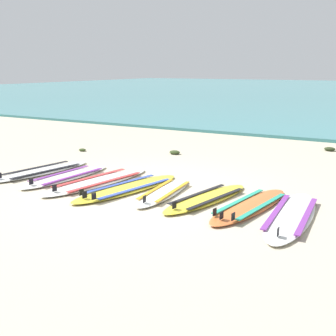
% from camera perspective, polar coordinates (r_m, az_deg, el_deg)
% --- Properties ---
extents(ground_plane, '(80.00, 80.00, 0.00)m').
position_cam_1_polar(ground_plane, '(7.35, -2.88, -3.37)').
color(ground_plane, '#C1B599').
extents(surfboard_0, '(1.04, 2.44, 0.18)m').
position_cam_1_polar(surfboard_0, '(9.09, -17.15, -0.41)').
color(surfboard_0, white).
rests_on(surfboard_0, ground).
extents(surfboard_1, '(0.77, 2.24, 0.18)m').
position_cam_1_polar(surfboard_1, '(8.51, -13.81, -1.13)').
color(surfboard_1, silver).
rests_on(surfboard_1, ground).
extents(surfboard_2, '(1.11, 2.61, 0.18)m').
position_cam_1_polar(surfboard_2, '(8.02, -9.62, -1.83)').
color(surfboard_2, silver).
rests_on(surfboard_2, ground).
extents(surfboard_3, '(1.19, 2.51, 0.18)m').
position_cam_1_polar(surfboard_3, '(7.51, -5.59, -2.78)').
color(surfboard_3, yellow).
rests_on(surfboard_3, ground).
extents(surfboard_4, '(0.59, 1.93, 0.18)m').
position_cam_1_polar(surfboard_4, '(7.24, -0.51, -3.34)').
color(surfboard_4, white).
rests_on(surfboard_4, ground).
extents(surfboard_5, '(1.01, 2.18, 0.18)m').
position_cam_1_polar(surfboard_5, '(6.93, 5.38, -4.19)').
color(surfboard_5, yellow).
rests_on(surfboard_5, ground).
extents(surfboard_6, '(0.94, 2.29, 0.18)m').
position_cam_1_polar(surfboard_6, '(6.67, 11.30, -5.13)').
color(surfboard_6, orange).
rests_on(surfboard_6, ground).
extents(surfboard_7, '(0.69, 2.44, 0.18)m').
position_cam_1_polar(surfboard_7, '(6.39, 16.68, -6.28)').
color(surfboard_7, white).
rests_on(surfboard_7, ground).
extents(seaweed_clump_near_shoreline, '(0.28, 0.22, 0.10)m').
position_cam_1_polar(seaweed_clump_near_shoreline, '(10.56, 0.93, 2.19)').
color(seaweed_clump_near_shoreline, '#384723').
rests_on(seaweed_clump_near_shoreline, ground).
extents(seaweed_clump_mid_sand, '(0.20, 0.16, 0.07)m').
position_cam_1_polar(seaweed_clump_mid_sand, '(11.18, -11.76, 2.48)').
color(seaweed_clump_mid_sand, '#384723').
rests_on(seaweed_clump_mid_sand, ground).
extents(seaweed_clump_by_the_boards, '(0.29, 0.23, 0.10)m').
position_cam_1_polar(seaweed_clump_by_the_boards, '(11.79, 21.46, 2.46)').
color(seaweed_clump_by_the_boards, '#2D381E').
rests_on(seaweed_clump_by_the_boards, ground).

